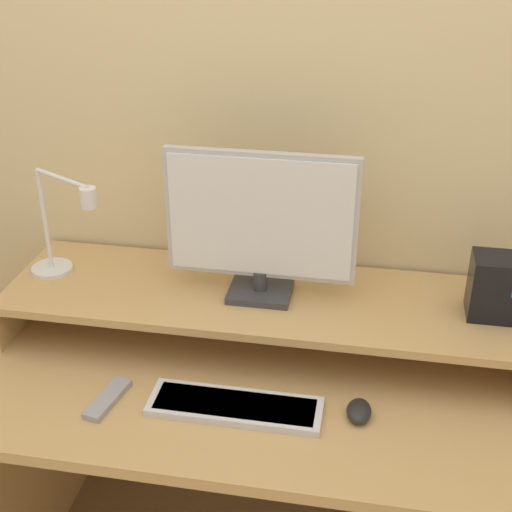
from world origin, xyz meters
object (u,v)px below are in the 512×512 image
(desk_lamp, at_px, (61,235))
(keyboard, at_px, (235,406))
(monitor, at_px, (261,223))
(router_dock, at_px, (496,287))
(mouse, at_px, (359,411))
(remote_control, at_px, (108,399))

(desk_lamp, height_order, keyboard, desk_lamp)
(monitor, height_order, router_dock, monitor)
(monitor, height_order, keyboard, monitor)
(desk_lamp, bearing_deg, mouse, -18.15)
(router_dock, bearing_deg, remote_control, -159.46)
(mouse, bearing_deg, remote_control, -174.76)
(mouse, relative_size, remote_control, 0.53)
(keyboard, height_order, remote_control, keyboard)
(desk_lamp, bearing_deg, monitor, 0.71)
(monitor, distance_m, router_dock, 0.59)
(router_dock, bearing_deg, mouse, -137.30)
(keyboard, bearing_deg, remote_control, -175.22)
(remote_control, bearing_deg, router_dock, 20.54)
(monitor, xyz_separation_m, router_dock, (0.58, 0.01, -0.12))
(mouse, bearing_deg, router_dock, 42.70)
(desk_lamp, distance_m, mouse, 0.88)
(router_dock, xyz_separation_m, remote_control, (-0.88, -0.33, -0.21))
(desk_lamp, bearing_deg, keyboard, -29.23)
(router_dock, relative_size, remote_control, 1.01)
(monitor, xyz_separation_m, keyboard, (-0.01, -0.30, -0.33))
(mouse, bearing_deg, monitor, 135.61)
(mouse, xyz_separation_m, remote_control, (-0.58, -0.05, -0.01))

